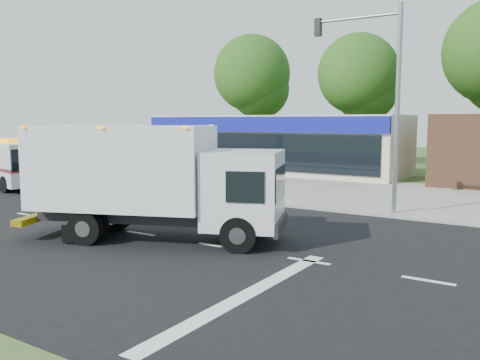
{
  "coord_description": "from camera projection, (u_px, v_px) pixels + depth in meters",
  "views": [
    {
      "loc": [
        8.51,
        -11.81,
        3.68
      ],
      "look_at": [
        -0.58,
        2.22,
        1.7
      ],
      "focal_mm": 38.0,
      "sensor_mm": 36.0,
      "label": 1
    }
  ],
  "objects": [
    {
      "name": "sidewalk",
      "position": [
        327.0,
        205.0,
        21.7
      ],
      "size": [
        60.0,
        2.4,
        0.12
      ],
      "primitive_type": "cube",
      "color": "gray",
      "rests_on": "ground"
    },
    {
      "name": "ems_box_truck",
      "position": [
        150.0,
        174.0,
        15.48
      ],
      "size": [
        8.3,
        5.14,
        3.53
      ],
      "rotation": [
        0.0,
        0.0,
        0.37
      ],
      "color": "black",
      "rests_on": "ground"
    },
    {
      "name": "parking_apron",
      "position": [
        372.0,
        191.0,
        26.54
      ],
      "size": [
        60.0,
        9.0,
        0.02
      ],
      "primitive_type": "cube",
      "color": "gray",
      "rests_on": "ground"
    },
    {
      "name": "ground",
      "position": [
        216.0,
        246.0,
        14.87
      ],
      "size": [
        120.0,
        120.0,
        0.0
      ],
      "primitive_type": "plane",
      "color": "#385123",
      "rests_on": "ground"
    },
    {
      "name": "ambulance_van",
      "position": [
        11.0,
        163.0,
        27.46
      ],
      "size": [
        6.02,
        3.24,
        2.69
      ],
      "rotation": [
        0.0,
        0.0,
        -0.19
      ],
      "color": "silver",
      "rests_on": "ground"
    },
    {
      "name": "lane_markings",
      "position": [
        228.0,
        264.0,
        13.01
      ],
      "size": [
        55.2,
        7.0,
        0.01
      ],
      "color": "silver",
      "rests_on": "road_asphalt"
    },
    {
      "name": "emergency_worker",
      "position": [
        86.0,
        200.0,
        17.33
      ],
      "size": [
        0.76,
        0.81,
        1.98
      ],
      "rotation": [
        0.0,
        0.0,
        0.94
      ],
      "color": "tan",
      "rests_on": "ground"
    },
    {
      "name": "background_trees",
      "position": [
        425.0,
        70.0,
        37.93
      ],
      "size": [
        36.77,
        7.39,
        12.1
      ],
      "color": "#332114",
      "rests_on": "ground"
    },
    {
      "name": "road_asphalt",
      "position": [
        216.0,
        246.0,
        14.87
      ],
      "size": [
        60.0,
        14.0,
        0.02
      ],
      "primitive_type": "cube",
      "color": "black",
      "rests_on": "ground"
    },
    {
      "name": "retail_strip_mall",
      "position": [
        276.0,
        144.0,
        36.1
      ],
      "size": [
        18.0,
        6.2,
        4.0
      ],
      "color": "beige",
      "rests_on": "ground"
    },
    {
      "name": "traffic_signal_pole",
      "position": [
        381.0,
        87.0,
        19.36
      ],
      "size": [
        3.51,
        0.25,
        8.0
      ],
      "color": "gray",
      "rests_on": "ground"
    }
  ]
}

